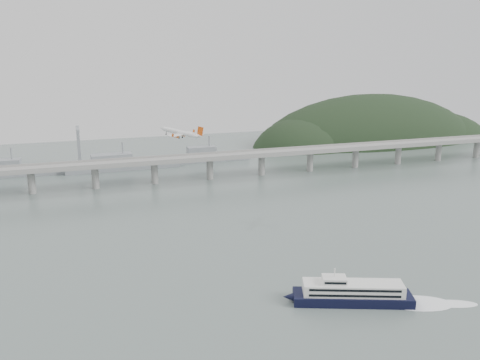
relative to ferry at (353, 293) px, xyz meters
name	(u,v)px	position (x,y,z in m)	size (l,w,h in m)	color
ground	(273,270)	(-21.25, 45.32, -4.60)	(900.00, 900.00, 0.00)	slate
bridge	(187,162)	(-22.40, 245.32, 13.05)	(800.00, 22.00, 23.90)	gray
headland	(378,154)	(263.93, 377.07, -23.95)	(365.00, 155.00, 156.00)	black
distant_fleet	(6,171)	(-176.61, 310.40, 1.62)	(453.00, 60.90, 40.00)	gray
ferry	(353,293)	(0.00, 0.00, 0.00)	(86.22, 39.71, 16.97)	black
airliner	(181,133)	(-48.31, 141.92, 55.74)	(27.46, 25.68, 8.96)	white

